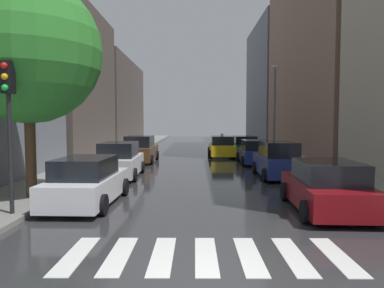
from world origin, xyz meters
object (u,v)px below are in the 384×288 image
(parked_car_left_second, at_px, (120,161))
(street_tree_left, at_px, (28,51))
(parked_car_left_third, at_px, (140,150))
(traffic_light_left_corner, at_px, (8,103))
(parked_car_left_nearest, at_px, (87,182))
(lamp_post_right, at_px, (274,104))
(taxi_midroad, at_px, (222,147))
(parked_car_right_second, at_px, (278,161))
(parked_car_right_nearest, at_px, (327,188))
(parked_car_right_third, at_px, (255,153))
(parked_car_right_fourth, at_px, (244,146))

(parked_car_left_second, height_order, street_tree_left, street_tree_left)
(parked_car_left_third, bearing_deg, traffic_light_left_corner, 174.88)
(parked_car_left_nearest, relative_size, parked_car_left_third, 0.96)
(traffic_light_left_corner, bearing_deg, street_tree_left, 101.68)
(parked_car_left_nearest, xyz_separation_m, lamp_post_right, (9.36, 14.44, 3.26))
(parked_car_left_third, bearing_deg, taxi_midroad, -55.71)
(parked_car_right_second, height_order, taxi_midroad, taxi_midroad)
(parked_car_right_nearest, xyz_separation_m, traffic_light_left_corner, (-9.27, -0.91, 2.55))
(parked_car_left_nearest, xyz_separation_m, parked_car_left_second, (-0.14, 5.83, 0.06))
(parked_car_left_nearest, relative_size, parked_car_right_nearest, 1.01)
(parked_car_left_second, distance_m, parked_car_left_third, 6.68)
(parked_car_right_third, relative_size, traffic_light_left_corner, 1.03)
(lamp_post_right, bearing_deg, parked_car_right_second, -101.12)
(parked_car_right_second, xyz_separation_m, taxi_midroad, (-1.97, 10.55, -0.06))
(taxi_midroad, distance_m, lamp_post_right, 5.25)
(parked_car_left_second, relative_size, lamp_post_right, 0.65)
(parked_car_right_third, bearing_deg, parked_car_left_second, 127.62)
(parked_car_left_second, xyz_separation_m, parked_car_right_third, (7.67, 5.79, -0.08))
(parked_car_right_nearest, relative_size, parked_car_right_second, 1.06)
(parked_car_right_fourth, distance_m, lamp_post_right, 4.83)
(parked_car_left_third, relative_size, parked_car_right_fourth, 1.00)
(parked_car_left_third, distance_m, parked_car_right_nearest, 15.47)
(parked_car_left_second, height_order, parked_car_right_nearest, parked_car_left_second)
(parked_car_right_nearest, bearing_deg, lamp_post_right, -3.61)
(street_tree_left, height_order, traffic_light_left_corner, street_tree_left)
(street_tree_left, bearing_deg, parked_car_right_fourth, 60.23)
(parked_car_right_nearest, bearing_deg, parked_car_right_second, 2.55)
(parked_car_right_third, height_order, lamp_post_right, lamp_post_right)
(parked_car_left_third, distance_m, parked_car_right_third, 7.72)
(parked_car_left_nearest, distance_m, street_tree_left, 4.94)
(traffic_light_left_corner, xyz_separation_m, lamp_post_right, (11.00, 16.22, 0.72))
(traffic_light_left_corner, bearing_deg, parked_car_right_third, 55.59)
(parked_car_right_nearest, relative_size, parked_car_right_fourth, 0.95)
(parked_car_right_second, xyz_separation_m, lamp_post_right, (1.70, 8.64, 3.18))
(parked_car_left_third, bearing_deg, parked_car_left_nearest, -178.51)
(parked_car_left_second, distance_m, parked_car_right_fourth, 14.05)
(parked_car_left_second, height_order, parked_car_right_third, parked_car_left_second)
(parked_car_right_third, bearing_deg, parked_car_right_fourth, -0.09)
(parked_car_left_nearest, distance_m, parked_car_left_third, 12.52)
(taxi_midroad, bearing_deg, parked_car_right_fourth, -57.64)
(parked_car_left_second, xyz_separation_m, parked_car_right_second, (7.80, -0.03, 0.01))
(parked_car_left_third, xyz_separation_m, street_tree_left, (-1.99, -11.96, 4.34))
(parked_car_right_fourth, bearing_deg, taxi_midroad, 121.47)
(parked_car_right_fourth, bearing_deg, parked_car_right_second, 179.57)
(parked_car_right_third, xyz_separation_m, taxi_midroad, (-1.84, 4.74, 0.03))
(taxi_midroad, bearing_deg, parked_car_right_nearest, -173.40)
(parked_car_left_third, distance_m, parked_car_right_fourth, 9.23)
(parked_car_left_nearest, height_order, street_tree_left, street_tree_left)
(parked_car_left_second, height_order, parked_car_left_third, parked_car_left_third)
(taxi_midroad, height_order, lamp_post_right, lamp_post_right)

